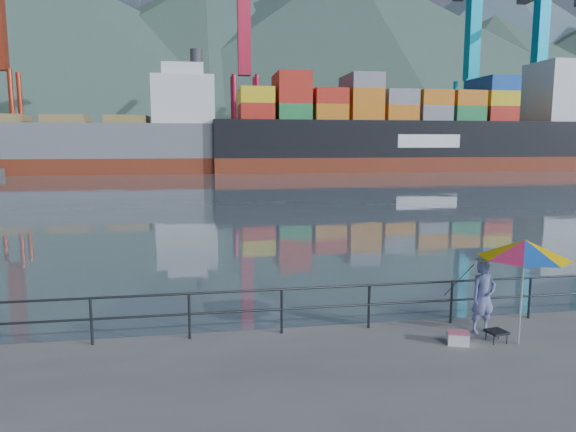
% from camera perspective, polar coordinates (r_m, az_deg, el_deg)
% --- Properties ---
extents(harbor_water, '(500.00, 280.00, 0.00)m').
position_cam_1_polar(harbor_water, '(139.14, -8.37, 6.29)').
color(harbor_water, '#50626A').
rests_on(harbor_water, ground).
extents(far_dock, '(200.00, 40.00, 0.40)m').
position_cam_1_polar(far_dock, '(102.91, -2.36, 5.77)').
color(far_dock, '#514F4C').
rests_on(far_dock, ground).
extents(guardrail, '(22.00, 0.06, 1.03)m').
position_cam_1_polar(guardrail, '(11.66, 4.24, -10.17)').
color(guardrail, '#2D3033').
rests_on(guardrail, ground).
extents(mountains, '(600.00, 332.80, 80.00)m').
position_cam_1_polar(mountains, '(222.95, 1.45, 16.18)').
color(mountains, '#385147').
rests_on(mountains, ground).
extents(port_cranes, '(116.00, 28.00, 38.40)m').
position_cam_1_polar(port_cranes, '(99.65, 10.75, 14.78)').
color(port_cranes, '#B6351C').
rests_on(port_cranes, ground).
extents(container_stacks, '(58.00, 8.40, 7.80)m').
position_cam_1_polar(container_stacks, '(110.05, 11.55, 7.16)').
color(container_stacks, gray).
rests_on(container_stacks, ground).
extents(fisherman, '(0.64, 0.46, 1.63)m').
position_cam_1_polar(fisherman, '(12.21, 20.87, -8.41)').
color(fisherman, navy).
rests_on(fisherman, ground).
extents(beach_umbrella, '(2.12, 2.12, 2.22)m').
position_cam_1_polar(beach_umbrella, '(11.54, 24.79, -3.33)').
color(beach_umbrella, white).
rests_on(beach_umbrella, ground).
extents(folding_stool, '(0.44, 0.44, 0.25)m').
position_cam_1_polar(folding_stool, '(11.97, 22.15, -12.24)').
color(folding_stool, black).
rests_on(folding_stool, ground).
extents(cooler_bag, '(0.49, 0.41, 0.24)m').
position_cam_1_polar(cooler_bag, '(11.57, 18.36, -12.81)').
color(cooler_bag, white).
rests_on(cooler_bag, ground).
extents(fishing_rod, '(0.24, 1.77, 1.26)m').
position_cam_1_polar(fishing_rod, '(13.28, 18.19, -10.63)').
color(fishing_rod, black).
rests_on(fishing_rod, ground).
extents(bulk_carrier, '(50.47, 8.74, 14.50)m').
position_cam_1_polar(bulk_carrier, '(81.86, -21.42, 7.52)').
color(bulk_carrier, maroon).
rests_on(bulk_carrier, ground).
extents(container_ship, '(65.17, 10.86, 18.10)m').
position_cam_1_polar(container_ship, '(87.73, 14.93, 8.89)').
color(container_ship, maroon).
rests_on(container_ship, ground).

